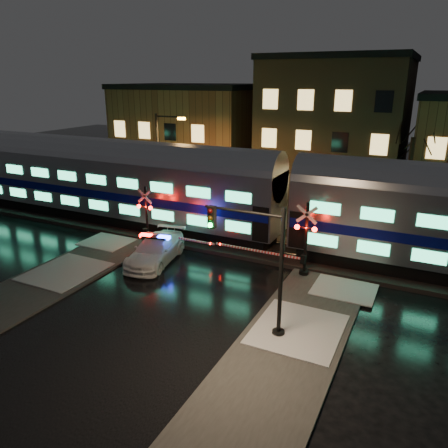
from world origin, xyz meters
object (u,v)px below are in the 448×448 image
Objects in this scene: streetlight at (161,157)px; crossing_signal_left at (151,223)px; crossing_signal_right at (298,246)px; police_car at (156,250)px; traffic_light at (260,268)px.

crossing_signal_left is at bearing -61.63° from streetlight.
crossing_signal_left is (-9.34, -0.01, -0.11)m from crossing_signal_right.
police_car is at bearing -58.88° from streetlight.
traffic_light is (0.19, -6.03, 1.24)m from crossing_signal_right.
police_car is 9.32m from traffic_light.
police_car is 0.97× the size of traffic_light.
crossing_signal_left is (-1.51, 1.80, 0.84)m from police_car.
crossing_signal_right is 9.34m from crossing_signal_left.
crossing_signal_left reaches higher than police_car.
streetlight is (-13.14, 12.72, 1.44)m from traffic_light.
police_car is 2.50m from crossing_signal_left.
police_car is at bearing -49.93° from crossing_signal_left.
streetlight is (-12.95, 6.69, 2.68)m from crossing_signal_right.
crossing_signal_right reaches higher than crossing_signal_left.
crossing_signal_right is at bearing -27.33° from streetlight.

